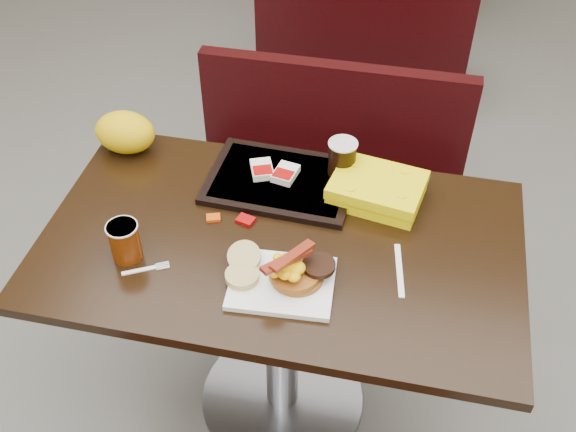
% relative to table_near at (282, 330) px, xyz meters
% --- Properties ---
extents(floor, '(6.00, 7.00, 0.01)m').
position_rel_table_near_xyz_m(floor, '(0.00, 0.00, -0.38)').
color(floor, slate).
rests_on(floor, ground).
extents(table_near, '(1.20, 0.70, 0.75)m').
position_rel_table_near_xyz_m(table_near, '(0.00, 0.00, 0.00)').
color(table_near, black).
rests_on(table_near, floor).
extents(bench_near_n, '(1.00, 0.46, 0.72)m').
position_rel_table_near_xyz_m(bench_near_n, '(0.00, 0.70, -0.02)').
color(bench_near_n, black).
rests_on(bench_near_n, floor).
extents(bench_far_s, '(1.00, 0.46, 0.72)m').
position_rel_table_near_xyz_m(bench_far_s, '(0.00, 1.90, -0.02)').
color(bench_far_s, black).
rests_on(bench_far_s, floor).
extents(platter, '(0.25, 0.20, 0.01)m').
position_rel_table_near_xyz_m(platter, '(0.04, -0.15, 0.38)').
color(platter, white).
rests_on(platter, table_near).
extents(pancake_stack, '(0.14, 0.14, 0.03)m').
position_rel_table_near_xyz_m(pancake_stack, '(0.07, -0.13, 0.40)').
color(pancake_stack, '#935218').
rests_on(pancake_stack, platter).
extents(sausage_patty, '(0.09, 0.09, 0.01)m').
position_rel_table_near_xyz_m(sausage_patty, '(0.12, -0.11, 0.42)').
color(sausage_patty, black).
rests_on(sausage_patty, pancake_stack).
extents(scrambled_eggs, '(0.09, 0.09, 0.04)m').
position_rel_table_near_xyz_m(scrambled_eggs, '(0.04, -0.14, 0.44)').
color(scrambled_eggs, '#FFDA05').
rests_on(scrambled_eggs, pancake_stack).
extents(bacon_strips, '(0.13, 0.14, 0.01)m').
position_rel_table_near_xyz_m(bacon_strips, '(0.05, -0.15, 0.47)').
color(bacon_strips, '#4C1105').
rests_on(bacon_strips, scrambled_eggs).
extents(muffin_bottom, '(0.09, 0.09, 0.02)m').
position_rel_table_near_xyz_m(muffin_bottom, '(-0.06, -0.16, 0.40)').
color(muffin_bottom, tan).
rests_on(muffin_bottom, platter).
extents(muffin_top, '(0.08, 0.09, 0.05)m').
position_rel_table_near_xyz_m(muffin_top, '(-0.06, -0.11, 0.41)').
color(muffin_top, tan).
rests_on(muffin_top, platter).
extents(coffee_cup_near, '(0.09, 0.09, 0.10)m').
position_rel_table_near_xyz_m(coffee_cup_near, '(-0.35, -0.13, 0.43)').
color(coffee_cup_near, '#8B3105').
rests_on(coffee_cup_near, table_near).
extents(fork, '(0.11, 0.07, 0.00)m').
position_rel_table_near_xyz_m(fork, '(-0.31, -0.18, 0.38)').
color(fork, white).
rests_on(fork, table_near).
extents(knife, '(0.04, 0.17, 0.00)m').
position_rel_table_near_xyz_m(knife, '(0.30, -0.04, 0.38)').
color(knife, white).
rests_on(knife, table_near).
extents(condiment_syrup, '(0.04, 0.04, 0.01)m').
position_rel_table_near_xyz_m(condiment_syrup, '(-0.19, 0.04, 0.38)').
color(condiment_syrup, '#C43F08').
rests_on(condiment_syrup, table_near).
extents(condiment_ketchup, '(0.05, 0.04, 0.01)m').
position_rel_table_near_xyz_m(condiment_ketchup, '(-0.10, 0.04, 0.38)').
color(condiment_ketchup, '#8C0504').
rests_on(condiment_ketchup, table_near).
extents(tray, '(0.40, 0.30, 0.02)m').
position_rel_table_near_xyz_m(tray, '(-0.05, 0.21, 0.38)').
color(tray, black).
rests_on(tray, table_near).
extents(hashbrown_sleeve_left, '(0.08, 0.09, 0.02)m').
position_rel_table_near_xyz_m(hashbrown_sleeve_left, '(-0.10, 0.22, 0.40)').
color(hashbrown_sleeve_left, silver).
rests_on(hashbrown_sleeve_left, tray).
extents(hashbrown_sleeve_right, '(0.07, 0.09, 0.02)m').
position_rel_table_near_xyz_m(hashbrown_sleeve_right, '(-0.04, 0.22, 0.40)').
color(hashbrown_sleeve_right, silver).
rests_on(hashbrown_sleeve_right, tray).
extents(coffee_cup_far, '(0.09, 0.09, 0.10)m').
position_rel_table_near_xyz_m(coffee_cup_far, '(0.11, 0.27, 0.44)').
color(coffee_cup_far, black).
rests_on(coffee_cup_far, tray).
extents(clamshell, '(0.26, 0.22, 0.06)m').
position_rel_table_near_xyz_m(clamshell, '(0.22, 0.20, 0.41)').
color(clamshell, yellow).
rests_on(clamshell, table_near).
extents(paper_bag, '(0.20, 0.17, 0.12)m').
position_rel_table_near_xyz_m(paper_bag, '(-0.51, 0.27, 0.44)').
color(paper_bag, '#D09D06').
rests_on(paper_bag, table_near).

